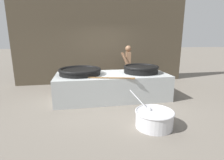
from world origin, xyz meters
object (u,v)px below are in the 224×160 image
(giant_wok_far, at_px, (141,69))
(cook, at_px, (128,65))
(prep_bowl_vegetables, at_px, (154,118))
(giant_wok_near, at_px, (80,71))

(giant_wok_far, relative_size, cook, 0.71)
(cook, distance_m, prep_bowl_vegetables, 3.25)
(giant_wok_far, xyz_separation_m, prep_bowl_vegetables, (-0.41, -2.09, -0.71))
(cook, height_order, prep_bowl_vegetables, cook)
(giant_wok_near, distance_m, cook, 2.07)
(prep_bowl_vegetables, bearing_deg, giant_wok_far, 78.89)
(giant_wok_near, xyz_separation_m, cook, (1.80, 1.02, -0.02))
(giant_wok_far, bearing_deg, giant_wok_near, 178.17)
(giant_wok_far, xyz_separation_m, cook, (-0.15, 1.08, -0.04))
(giant_wok_near, height_order, giant_wok_far, giant_wok_far)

